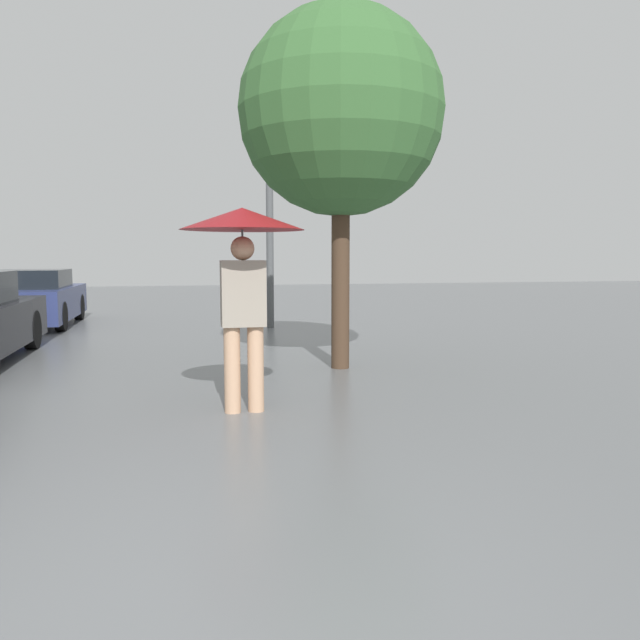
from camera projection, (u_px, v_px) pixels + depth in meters
ground_plane at (207, 638)px, 2.46m from camera, size 60.00×60.00×0.00m
pedestrian at (243, 247)px, 5.88m from camera, size 1.18×1.18×1.95m
parked_car_farthest at (33, 299)px, 13.37m from camera, size 1.65×3.86×1.21m
tree at (341, 114)px, 8.06m from camera, size 2.67×2.67×4.69m
street_lamp at (270, 196)px, 12.82m from camera, size 0.33×0.33×4.53m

